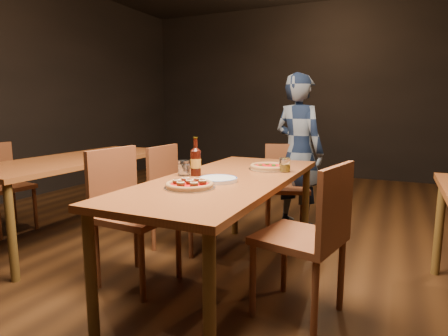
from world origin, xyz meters
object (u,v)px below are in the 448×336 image
at_px(plate_stack, 218,180).
at_px(diner, 298,152).
at_px(pizza_meatball, 190,185).
at_px(water_glass, 184,168).
at_px(pizza_margherita, 269,167).
at_px(table_left, 76,165).
at_px(chair_main_nw, 138,215).
at_px(chair_end, 287,187).
at_px(beer_bottle, 196,162).
at_px(chair_nbr_left, 5,186).
at_px(chair_main_sw, 183,195).
at_px(amber_glass, 285,165).
at_px(chair_main_e, 299,236).
at_px(table_main, 227,187).

bearing_deg(plate_stack, diner, 85.29).
relative_size(pizza_meatball, water_glass, 2.88).
bearing_deg(pizza_margherita, table_left, -176.22).
bearing_deg(pizza_margherita, chair_main_nw, -134.88).
relative_size(chair_end, beer_bottle, 3.42).
xyz_separation_m(chair_nbr_left, water_glass, (2.12, -0.13, 0.35)).
bearing_deg(chair_nbr_left, chair_main_sw, -73.16).
height_order(chair_main_nw, water_glass, chair_main_nw).
height_order(table_left, plate_stack, plate_stack).
relative_size(chair_end, chair_nbr_left, 0.98).
bearing_deg(beer_bottle, table_left, 167.09).
relative_size(chair_nbr_left, amber_glass, 8.85).
bearing_deg(pizza_meatball, chair_nbr_left, 168.54).
xyz_separation_m(pizza_margherita, plate_stack, (-0.15, -0.59, -0.01)).
height_order(chair_main_sw, diner, diner).
xyz_separation_m(chair_main_e, chair_nbr_left, (-2.98, 0.28, -0.03)).
height_order(chair_main_sw, pizza_margherita, chair_main_sw).
relative_size(table_main, chair_main_nw, 2.03).
xyz_separation_m(pizza_margherita, diner, (-0.02, 1.02, 0.01)).
relative_size(table_left, chair_main_nw, 2.03).
bearing_deg(pizza_meatball, chair_end, 84.92).
bearing_deg(pizza_meatball, chair_main_nw, 165.53).
distance_m(pizza_meatball, beer_bottle, 0.42).
bearing_deg(amber_glass, table_main, -129.45).
relative_size(chair_main_sw, chair_main_e, 0.97).
relative_size(pizza_margherita, beer_bottle, 1.20).
relative_size(beer_bottle, amber_glass, 2.54).
bearing_deg(chair_main_e, beer_bottle, -90.35).
xyz_separation_m(table_main, chair_main_sw, (-0.62, 0.43, -0.21)).
bearing_deg(amber_glass, plate_stack, -118.90).
height_order(plate_stack, beer_bottle, beer_bottle).
xyz_separation_m(pizza_meatball, beer_bottle, (-0.17, 0.37, 0.07)).
xyz_separation_m(chair_main_sw, diner, (0.76, 1.01, 0.31)).
relative_size(chair_main_sw, water_glass, 8.83).
bearing_deg(amber_glass, chair_main_sw, 175.68).
distance_m(table_left, water_glass, 1.45).
bearing_deg(beer_bottle, chair_nbr_left, 177.24).
bearing_deg(chair_main_nw, chair_main_sw, 9.29).
distance_m(pizza_meatball, plate_stack, 0.26).
xyz_separation_m(chair_main_sw, pizza_meatball, (0.56, -0.85, 0.31)).
distance_m(table_main, table_left, 1.73).
xyz_separation_m(chair_nbr_left, plate_stack, (2.43, -0.23, 0.31)).
xyz_separation_m(table_left, chair_nbr_left, (-0.72, -0.23, -0.22)).
xyz_separation_m(table_main, diner, (0.14, 1.45, 0.10)).
distance_m(chair_main_sw, beer_bottle, 0.72).
relative_size(table_main, chair_main_sw, 2.15).
bearing_deg(chair_end, chair_main_nw, -132.95).
bearing_deg(plate_stack, chair_nbr_left, 174.59).
relative_size(chair_main_e, chair_nbr_left, 1.06).
distance_m(chair_nbr_left, beer_bottle, 2.24).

